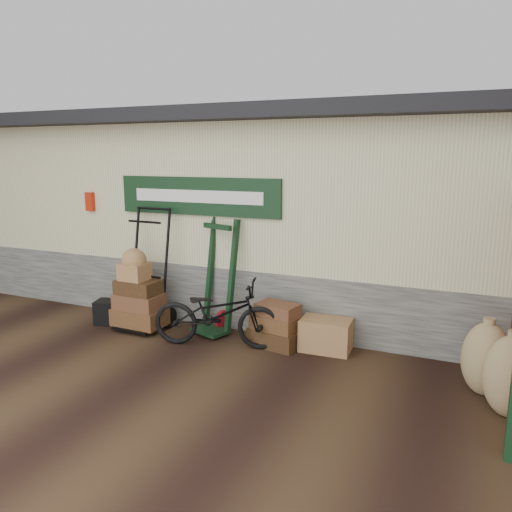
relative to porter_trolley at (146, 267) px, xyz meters
The scene contains 10 objects.
ground 1.46m from the porter_trolley, 30.99° to the right, with size 80.00×80.00×0.00m, color black.
station_building 2.46m from the porter_trolley, 65.65° to the left, with size 14.40×4.10×3.20m.
porter_trolley is the anchor object (origin of this frame).
green_barrow 1.11m from the porter_trolley, 10.93° to the left, with size 0.60×0.51×1.65m, color black, non-canonical shape.
suitcase_stack 2.14m from the porter_trolley, ahead, with size 0.68×0.43×0.60m, color #331E10, non-canonical shape.
wicker_hamper 2.81m from the porter_trolley, ahead, with size 0.65×0.43×0.43m, color brown.
black_trunk 0.97m from the porter_trolley, 166.67° to the right, with size 0.36×0.31×0.36m, color black.
bicycle 1.43m from the porter_trolley, 12.90° to the right, with size 1.75×0.61×1.02m, color black.
burlap_sack_left 4.66m from the porter_trolley, ahead, with size 0.51×0.43×0.81m, color olive.
burlap_sack_right 4.92m from the porter_trolley, ahead, with size 0.52×0.44×0.83m, color olive.
Camera 1 is at (3.39, -5.35, 2.54)m, focal length 35.00 mm.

